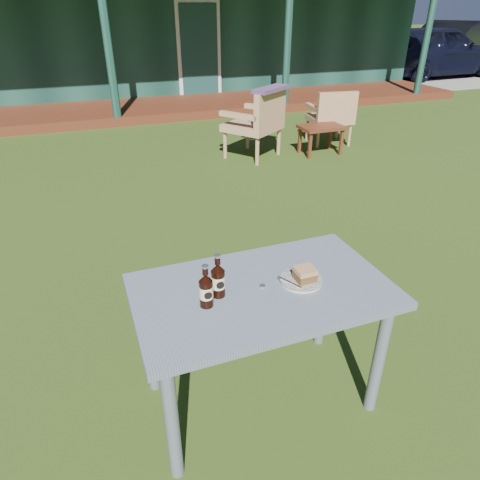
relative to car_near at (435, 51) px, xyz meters
name	(u,v)px	position (x,y,z in m)	size (l,w,h in m)	color
ground	(186,256)	(-9.37, -7.51, -0.72)	(80.00, 80.00, 0.00)	#334916
pavilion	(88,18)	(-9.37, 1.88, 0.89)	(15.80, 8.30, 3.45)	#183E32
gravel_strip	(436,71)	(1.13, 0.99, -0.71)	(9.00, 6.00, 0.02)	gray
car_near	(435,51)	(0.00, 0.00, 0.00)	(1.70, 4.23, 1.44)	black
car_far	(457,43)	(2.82, 2.04, 0.00)	(1.52, 4.37, 1.44)	black
cafe_table	(262,305)	(-9.37, -9.11, -0.10)	(1.20, 0.70, 0.72)	slate
plate	(301,280)	(-9.18, -9.13, 0.01)	(0.20, 0.20, 0.01)	silver
cake_slice	(305,274)	(-9.16, -9.14, 0.05)	(0.09, 0.09, 0.06)	brown
fork	(290,282)	(-9.24, -9.14, 0.02)	(0.01, 0.14, 0.00)	silver
cola_bottle_near	(218,280)	(-9.58, -9.09, 0.09)	(0.06, 0.07, 0.21)	black
cola_bottle_far	(206,290)	(-9.65, -9.15, 0.08)	(0.06, 0.06, 0.21)	black
bottle_cap	(262,286)	(-9.37, -9.10, 0.00)	(0.03, 0.03, 0.01)	silver
armchair_left	(258,121)	(-7.76, -5.24, -0.21)	(0.91, 0.90, 0.91)	tan
armchair_right	(332,115)	(-6.48, -5.03, -0.27)	(0.67, 0.64, 0.80)	tan
floral_throw	(271,89)	(-7.65, -5.39, 0.22)	(0.63, 0.20, 0.05)	#593C60
side_table	(321,130)	(-6.86, -5.40, -0.38)	(0.60, 0.40, 0.40)	#582615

